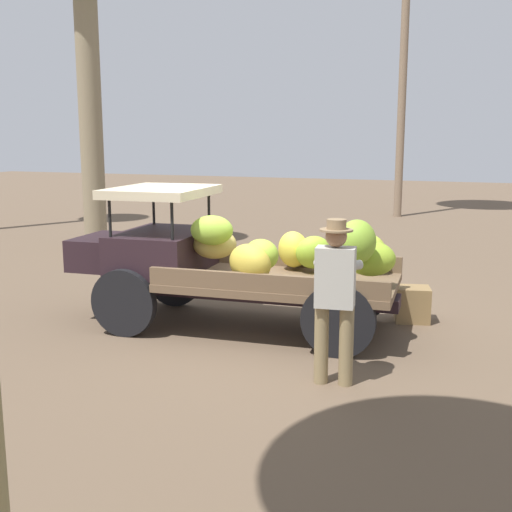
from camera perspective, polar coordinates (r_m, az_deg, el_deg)
name	(u,v)px	position (r m, az deg, el deg)	size (l,w,h in m)	color
ground_plane	(250,327)	(8.87, -0.53, -6.28)	(60.00, 60.00, 0.00)	brown
truck	(223,261)	(8.69, -2.93, -0.41)	(4.54, 2.03, 1.88)	black
farmer	(335,292)	(6.69, 7.00, -3.16)	(0.52, 0.48, 1.75)	olive
wooden_crate	(412,304)	(9.33, 13.67, -4.17)	(0.47, 0.41, 0.49)	olive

